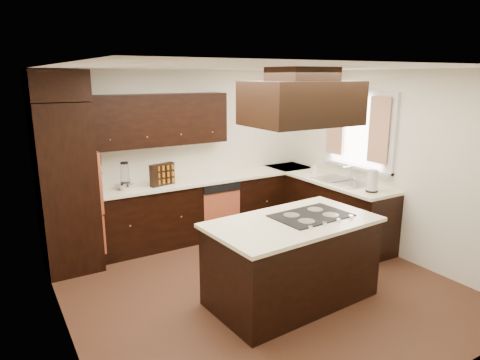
# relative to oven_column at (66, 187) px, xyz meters

# --- Properties ---
(floor) EXTENTS (4.20, 4.20, 0.02)m
(floor) POSITION_rel_oven_column_xyz_m (1.78, -1.71, -1.07)
(floor) COLOR brown
(floor) RESTS_ON ground
(ceiling) EXTENTS (4.20, 4.20, 0.02)m
(ceiling) POSITION_rel_oven_column_xyz_m (1.78, -1.71, 1.45)
(ceiling) COLOR white
(ceiling) RESTS_ON ground
(wall_back) EXTENTS (4.20, 0.02, 2.50)m
(wall_back) POSITION_rel_oven_column_xyz_m (1.78, 0.40, 0.19)
(wall_back) COLOR silver
(wall_back) RESTS_ON ground
(wall_front) EXTENTS (4.20, 0.02, 2.50)m
(wall_front) POSITION_rel_oven_column_xyz_m (1.78, -3.81, 0.19)
(wall_front) COLOR silver
(wall_front) RESTS_ON ground
(wall_left) EXTENTS (0.02, 4.20, 2.50)m
(wall_left) POSITION_rel_oven_column_xyz_m (-0.33, -1.71, 0.19)
(wall_left) COLOR silver
(wall_left) RESTS_ON ground
(wall_right) EXTENTS (0.02, 4.20, 2.50)m
(wall_right) POSITION_rel_oven_column_xyz_m (3.88, -1.71, 0.19)
(wall_right) COLOR silver
(wall_right) RESTS_ON ground
(oven_column) EXTENTS (0.65, 0.75, 2.12)m
(oven_column) POSITION_rel_oven_column_xyz_m (0.00, 0.00, 0.00)
(oven_column) COLOR black
(oven_column) RESTS_ON floor
(wall_oven_face) EXTENTS (0.05, 0.62, 0.78)m
(wall_oven_face) POSITION_rel_oven_column_xyz_m (0.35, 0.00, 0.06)
(wall_oven_face) COLOR #BF5634
(wall_oven_face) RESTS_ON oven_column
(base_cabinets_back) EXTENTS (2.93, 0.60, 0.88)m
(base_cabinets_back) POSITION_rel_oven_column_xyz_m (1.81, 0.09, -0.62)
(base_cabinets_back) COLOR black
(base_cabinets_back) RESTS_ON floor
(base_cabinets_right) EXTENTS (0.60, 2.40, 0.88)m
(base_cabinets_right) POSITION_rel_oven_column_xyz_m (3.58, -0.80, -0.62)
(base_cabinets_right) COLOR black
(base_cabinets_right) RESTS_ON floor
(countertop_back) EXTENTS (2.93, 0.63, 0.04)m
(countertop_back) POSITION_rel_oven_column_xyz_m (1.81, 0.08, -0.16)
(countertop_back) COLOR #FEF5CC
(countertop_back) RESTS_ON base_cabinets_back
(countertop_right) EXTENTS (0.63, 2.40, 0.04)m
(countertop_right) POSITION_rel_oven_column_xyz_m (3.56, -0.80, -0.16)
(countertop_right) COLOR #FEF5CC
(countertop_right) RESTS_ON base_cabinets_right
(upper_cabinets) EXTENTS (2.00, 0.34, 0.72)m
(upper_cabinets) POSITION_rel_oven_column_xyz_m (1.34, 0.23, 0.75)
(upper_cabinets) COLOR black
(upper_cabinets) RESTS_ON wall_back
(dishwasher_front) EXTENTS (0.60, 0.05, 0.72)m
(dishwasher_front) POSITION_rel_oven_column_xyz_m (2.10, -0.20, -0.66)
(dishwasher_front) COLOR #BF5634
(dishwasher_front) RESTS_ON floor
(window_frame) EXTENTS (0.06, 1.32, 1.12)m
(window_frame) POSITION_rel_oven_column_xyz_m (3.85, -1.16, 0.59)
(window_frame) COLOR silver
(window_frame) RESTS_ON wall_right
(window_pane) EXTENTS (0.00, 1.20, 1.00)m
(window_pane) POSITION_rel_oven_column_xyz_m (3.87, -1.16, 0.59)
(window_pane) COLOR white
(window_pane) RESTS_ON wall_right
(curtain_left) EXTENTS (0.02, 0.34, 0.90)m
(curtain_left) POSITION_rel_oven_column_xyz_m (3.79, -1.57, 0.64)
(curtain_left) COLOR beige
(curtain_left) RESTS_ON wall_right
(curtain_right) EXTENTS (0.02, 0.34, 0.90)m
(curtain_right) POSITION_rel_oven_column_xyz_m (3.79, -0.74, 0.64)
(curtain_right) COLOR beige
(curtain_right) RESTS_ON wall_right
(sink_rim) EXTENTS (0.52, 0.84, 0.01)m
(sink_rim) POSITION_rel_oven_column_xyz_m (3.58, -1.16, -0.14)
(sink_rim) COLOR silver
(sink_rim) RESTS_ON countertop_right
(island) EXTENTS (1.82, 1.07, 0.88)m
(island) POSITION_rel_oven_column_xyz_m (1.91, -2.14, -0.62)
(island) COLOR black
(island) RESTS_ON floor
(island_top) EXTENTS (1.88, 1.14, 0.04)m
(island_top) POSITION_rel_oven_column_xyz_m (1.91, -2.14, -0.16)
(island_top) COLOR #FEF5CC
(island_top) RESTS_ON island
(cooktop) EXTENTS (0.86, 0.61, 0.01)m
(cooktop) POSITION_rel_oven_column_xyz_m (2.17, -2.13, -0.13)
(cooktop) COLOR black
(cooktop) RESTS_ON island_top
(range_hood) EXTENTS (1.05, 0.72, 0.42)m
(range_hood) POSITION_rel_oven_column_xyz_m (1.88, -2.25, 1.10)
(range_hood) COLOR black
(range_hood) RESTS_ON ceiling
(hood_duct) EXTENTS (0.55, 0.50, 0.13)m
(hood_duct) POSITION_rel_oven_column_xyz_m (1.88, -2.25, 1.38)
(hood_duct) COLOR black
(hood_duct) RESTS_ON ceiling
(blender_base) EXTENTS (0.15, 0.15, 0.10)m
(blender_base) POSITION_rel_oven_column_xyz_m (0.75, 0.01, -0.09)
(blender_base) COLOR silver
(blender_base) RESTS_ON countertop_back
(blender_pitcher) EXTENTS (0.13, 0.13, 0.26)m
(blender_pitcher) POSITION_rel_oven_column_xyz_m (0.75, 0.01, 0.09)
(blender_pitcher) COLOR silver
(blender_pitcher) RESTS_ON blender_base
(spice_rack) EXTENTS (0.38, 0.19, 0.31)m
(spice_rack) POSITION_rel_oven_column_xyz_m (1.27, 0.00, 0.01)
(spice_rack) COLOR black
(spice_rack) RESTS_ON countertop_back
(mixing_bowl) EXTENTS (0.29, 0.29, 0.06)m
(mixing_bowl) POSITION_rel_oven_column_xyz_m (0.76, 0.08, -0.11)
(mixing_bowl) COLOR silver
(mixing_bowl) RESTS_ON countertop_back
(soap_bottle) EXTENTS (0.10, 0.10, 0.18)m
(soap_bottle) POSITION_rel_oven_column_xyz_m (3.57, -0.54, -0.05)
(soap_bottle) COLOR silver
(soap_bottle) RESTS_ON countertop_right
(paper_towel) EXTENTS (0.16, 0.16, 0.30)m
(paper_towel) POSITION_rel_oven_column_xyz_m (3.51, -1.77, 0.01)
(paper_towel) COLOR silver
(paper_towel) RESTS_ON countertop_right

